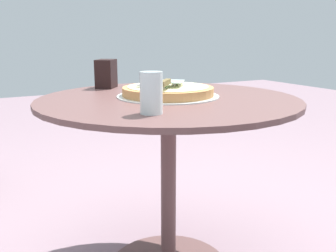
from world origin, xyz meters
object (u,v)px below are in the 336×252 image
(patio_table, at_px, (168,141))
(napkin_dispenser, at_px, (106,74))
(pizza_on_tray, at_px, (168,91))
(pizza_server, at_px, (168,82))
(drinking_cup, at_px, (151,93))

(patio_table, xyz_separation_m, napkin_dispenser, (0.10, -0.37, 0.22))
(patio_table, distance_m, pizza_on_tray, 0.18)
(patio_table, xyz_separation_m, pizza_on_tray, (-0.01, -0.03, 0.18))
(pizza_server, xyz_separation_m, drinking_cup, (0.17, 0.20, -0.00))
(drinking_cup, bearing_deg, pizza_on_tray, -127.11)
(pizza_on_tray, bearing_deg, drinking_cup, 52.89)
(pizza_on_tray, height_order, drinking_cup, drinking_cup)
(patio_table, height_order, pizza_server, pizza_server)
(patio_table, relative_size, drinking_cup, 7.83)
(patio_table, xyz_separation_m, drinking_cup, (0.18, 0.23, 0.22))
(napkin_dispenser, bearing_deg, pizza_server, -130.45)
(pizza_server, height_order, drinking_cup, drinking_cup)
(patio_table, distance_m, drinking_cup, 0.37)
(drinking_cup, xyz_separation_m, napkin_dispenser, (-0.08, -0.60, -0.00))
(drinking_cup, height_order, napkin_dispenser, same)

